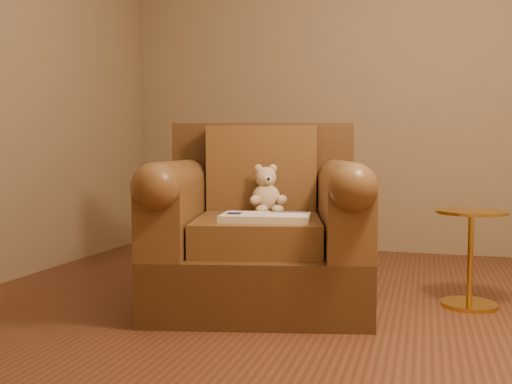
# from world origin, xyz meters

# --- Properties ---
(floor) EXTENTS (4.00, 4.00, 0.00)m
(floor) POSITION_xyz_m (0.00, 0.00, 0.00)
(floor) COLOR brown
(floor) RESTS_ON ground
(armchair) EXTENTS (1.32, 1.28, 1.00)m
(armchair) POSITION_xyz_m (-0.34, 0.21, 0.39)
(armchair) COLOR #4E331A
(armchair) RESTS_ON floor
(teddy_bear) EXTENTS (0.21, 0.24, 0.28)m
(teddy_bear) POSITION_xyz_m (-0.32, 0.30, 0.58)
(teddy_bear) COLOR beige
(teddy_bear) RESTS_ON armchair
(guidebook) EXTENTS (0.48, 0.33, 0.04)m
(guidebook) POSITION_xyz_m (-0.23, -0.05, 0.49)
(guidebook) COLOR beige
(guidebook) RESTS_ON armchair
(side_table) EXTENTS (0.37, 0.37, 0.51)m
(side_table) POSITION_xyz_m (0.77, 0.40, 0.28)
(side_table) COLOR gold
(side_table) RESTS_ON floor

